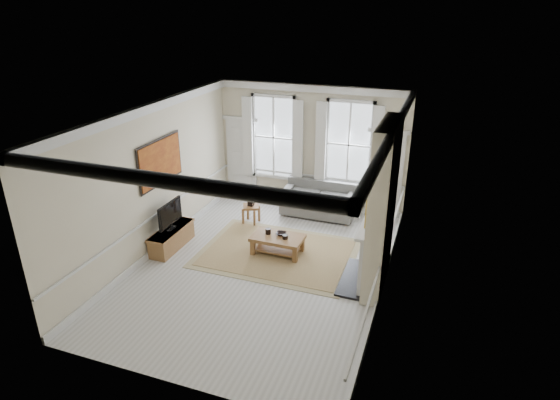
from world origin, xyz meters
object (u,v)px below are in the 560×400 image
at_px(side_table, 251,209).
at_px(coffee_table, 278,239).
at_px(tv_stand, 172,238).
at_px(sofa, 319,201).

xyz_separation_m(side_table, coffee_table, (1.21, -1.29, -0.02)).
bearing_deg(side_table, coffee_table, -47.02).
height_order(side_table, coffee_table, side_table).
bearing_deg(coffee_table, tv_stand, -165.95).
distance_m(coffee_table, tv_stand, 2.51).
distance_m(sofa, coffee_table, 2.45).
bearing_deg(side_table, sofa, 36.52).
bearing_deg(coffee_table, sofa, 83.39).
bearing_deg(coffee_table, side_table, 133.89).
bearing_deg(sofa, side_table, -143.48).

